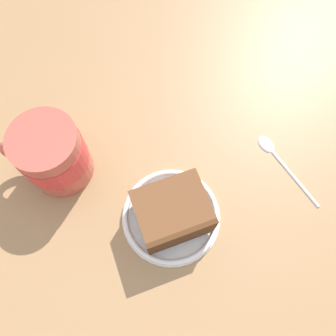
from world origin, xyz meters
The scene contains 5 objects.
ground_plane centered at (0.00, 0.00, -1.97)cm, with size 134.43×134.43×3.95cm, color #936D47.
small_plate centered at (-3.36, 3.21, 0.72)cm, with size 13.19×13.19×1.47cm.
cake_slice centered at (-3.55, 3.40, 3.61)cm, with size 11.35×11.33×5.71cm.
tea_mug centered at (13.53, 3.19, 5.16)cm, with size 11.19×8.70×9.83cm.
teaspoon centered at (-13.44, -11.31, 0.35)cm, with size 11.47×7.94×0.80cm.
Camera 1 is at (-7.47, 13.26, 45.15)cm, focal length 36.44 mm.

